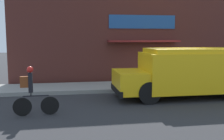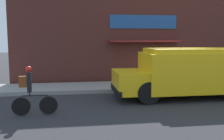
# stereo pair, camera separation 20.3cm
# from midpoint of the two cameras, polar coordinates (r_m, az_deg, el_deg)

# --- Properties ---
(ground_plane) EXTENTS (70.00, 70.00, 0.00)m
(ground_plane) POSITION_cam_midpoint_polar(r_m,az_deg,el_deg) (12.90, 12.91, -4.47)
(ground_plane) COLOR #2B2B2D
(sidewalk) EXTENTS (28.00, 2.22, 0.18)m
(sidewalk) POSITION_cam_midpoint_polar(r_m,az_deg,el_deg) (13.90, 11.17, -3.22)
(sidewalk) COLOR gray
(sidewalk) RESTS_ON ground_plane
(storefront) EXTENTS (16.16, 0.89, 5.64)m
(storefront) POSITION_cam_midpoint_polar(r_m,az_deg,el_deg) (15.07, 9.33, 8.04)
(storefront) COLOR #4C231E
(storefront) RESTS_ON ground_plane
(school_bus) EXTENTS (6.09, 2.58, 2.09)m
(school_bus) POSITION_cam_midpoint_polar(r_m,az_deg,el_deg) (11.64, 16.49, -0.28)
(school_bus) COLOR yellow
(school_bus) RESTS_ON ground_plane
(cyclist) EXTENTS (1.48, 0.21, 1.63)m
(cyclist) POSITION_cam_midpoint_polar(r_m,az_deg,el_deg) (8.96, -17.68, -4.43)
(cyclist) COLOR black
(cyclist) RESTS_ON ground_plane
(trash_bin) EXTENTS (0.48, 0.48, 0.94)m
(trash_bin) POSITION_cam_midpoint_polar(r_m,az_deg,el_deg) (14.29, 10.00, -0.63)
(trash_bin) COLOR #38383D
(trash_bin) RESTS_ON sidewalk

